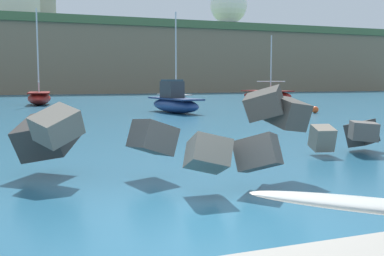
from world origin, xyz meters
name	(u,v)px	position (x,y,z in m)	size (l,w,h in m)	color
ground_plane	(223,222)	(0.00, 0.00, 0.00)	(400.00, 400.00, 0.00)	#235B7A
breakwater_jetty	(111,135)	(-1.31, 1.83, 1.19)	(30.46, 7.48, 2.65)	#4C4944
boat_near_centre	(39,98)	(-0.36, 35.91, 0.61)	(2.33, 5.19, 7.97)	maroon
boat_mid_left	(174,98)	(11.03, 33.88, 0.51)	(2.24, 4.52, 8.01)	white
boat_mid_centre	(174,102)	(7.15, 22.74, 0.68)	(2.34, 5.82, 2.14)	navy
boat_mid_right	(267,95)	(21.16, 35.02, 0.58)	(4.24, 5.88, 6.43)	maroon
mooring_buoy_inner	(315,110)	(15.40, 19.10, 0.22)	(0.44, 0.44, 0.44)	#E54C1E
headland_bluff	(125,60)	(17.67, 80.30, 5.70)	(97.53, 32.83, 11.36)	#847056
radar_dome	(229,9)	(41.02, 85.40, 16.84)	(7.67, 7.67, 9.96)	silver
station_building_west	(1,12)	(-3.20, 88.28, 14.37)	(7.64, 5.08, 5.99)	silver
station_building_central	(19,6)	(-0.45, 78.41, 14.16)	(6.56, 6.98, 5.56)	silver
station_building_east	(41,13)	(3.22, 80.81, 13.52)	(4.36, 8.18, 4.27)	#B2ADA3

